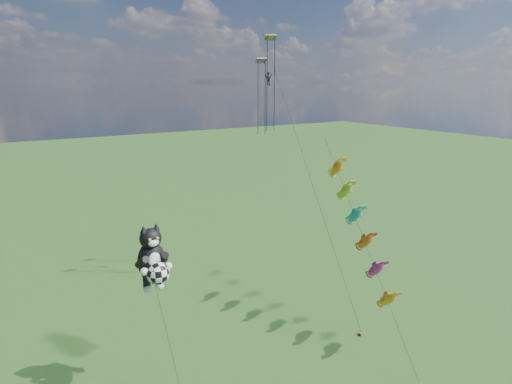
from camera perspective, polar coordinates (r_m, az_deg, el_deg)
ground at (r=33.01m, az=0.46°, el=-23.83°), size 300.00×300.00×0.00m
cat_kite_rig at (r=29.56m, az=-13.57°, el=-8.80°), size 2.16×4.04×11.44m
fish_windsock_rig at (r=36.67m, az=13.66°, el=-4.79°), size 4.14×15.48×15.36m
parafoil_rig at (r=44.16m, az=1.92°, el=14.39°), size 2.12×17.55×25.73m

